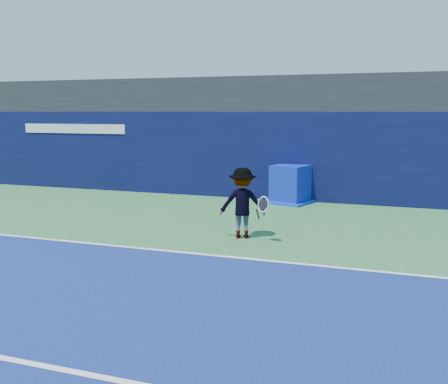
{
  "coord_description": "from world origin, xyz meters",
  "views": [
    {
      "loc": [
        4.77,
        -6.55,
        3.01
      ],
      "look_at": [
        0.79,
        5.2,
        1.0
      ],
      "focal_mm": 40.0,
      "sensor_mm": 36.0,
      "label": 1
    }
  ],
  "objects": [
    {
      "name": "stadium_band",
      "position": [
        0.0,
        11.5,
        3.6
      ],
      "size": [
        36.0,
        3.0,
        1.2
      ],
      "primitive_type": "cube",
      "color": "black",
      "rests_on": "back_wall_assembly"
    },
    {
      "name": "back_wall_assembly",
      "position": [
        -0.0,
        10.5,
        1.5
      ],
      "size": [
        36.0,
        1.03,
        3.0
      ],
      "color": "#0A0E38",
      "rests_on": "ground"
    },
    {
      "name": "tennis_player",
      "position": [
        1.42,
        4.69,
        0.85
      ],
      "size": [
        1.36,
        0.91,
        1.69
      ],
      "color": "silver",
      "rests_on": "ground"
    },
    {
      "name": "tennis_ball",
      "position": [
        -0.59,
        4.86,
        0.84
      ],
      "size": [
        0.06,
        0.06,
        0.06
      ],
      "color": "#B3DC18",
      "rests_on": "ground"
    },
    {
      "name": "baseline",
      "position": [
        0.0,
        3.0,
        0.01
      ],
      "size": [
        24.0,
        0.1,
        0.01
      ],
      "primitive_type": "cube",
      "color": "white",
      "rests_on": "ground"
    },
    {
      "name": "equipment_cart",
      "position": [
        1.59,
        9.66,
        0.57
      ],
      "size": [
        1.64,
        1.64,
        1.25
      ],
      "color": "#0C1EAD",
      "rests_on": "ground"
    },
    {
      "name": "ground",
      "position": [
        0.0,
        0.0,
        0.0
      ],
      "size": [
        80.0,
        80.0,
        0.0
      ],
      "primitive_type": "plane",
      "color": "#326F3C",
      "rests_on": "ground"
    }
  ]
}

